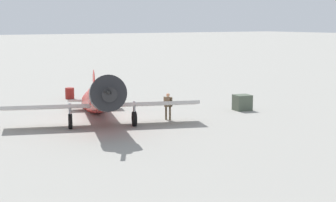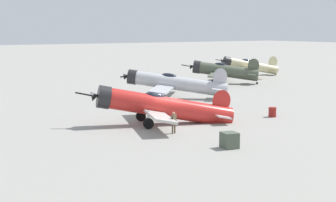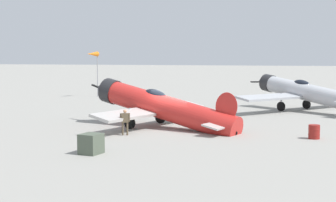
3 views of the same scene
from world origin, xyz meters
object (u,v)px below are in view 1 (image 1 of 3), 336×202
Objects in this scene: ground_crew_mechanic at (168,104)px; equipment_crate at (242,103)px; airplane_foreground at (100,98)px; fuel_drum at (70,93)px.

equipment_crate is at bearing -19.20° from ground_crew_mechanic.
airplane_foreground is 3.88m from ground_crew_mechanic.
airplane_foreground reaches higher than fuel_drum.
airplane_foreground reaches higher than equipment_crate.
airplane_foreground is 9.93m from fuel_drum.
fuel_drum is at bearing 75.71° from ground_crew_mechanic.
fuel_drum is at bearing -145.47° from equipment_crate.
equipment_crate is 1.46× the size of fuel_drum.
equipment_crate is (-0.30, 5.80, -0.44)m from ground_crew_mechanic.
ground_crew_mechanic is at bearing 7.91° from fuel_drum.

